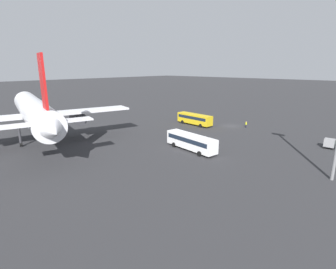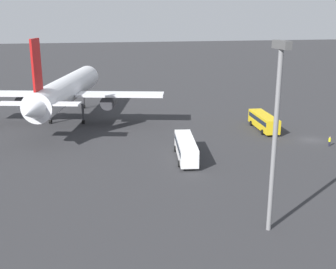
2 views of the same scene
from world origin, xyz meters
TOP-DOWN VIEW (x-y plane):
  - ground_plane at (0.00, 0.00)m, footprint 600.00×600.00m
  - airplane at (23.40, 43.78)m, footprint 47.79×40.86m
  - shuttle_bus_near at (8.73, 5.60)m, footprint 11.49×3.87m
  - shuttle_bus_far at (-5.07, 25.26)m, footprint 12.33×4.47m
  - worker_person at (-4.07, -1.01)m, footprint 0.38×0.38m
  - light_pole at (-29.43, 22.46)m, footprint 2.80×0.70m

SIDE VIEW (x-z plane):
  - ground_plane at x=0.00m, z-range 0.00..0.00m
  - worker_person at x=-4.07m, z-range 0.00..1.74m
  - shuttle_bus_near at x=8.73m, z-range 0.32..3.43m
  - shuttle_bus_far at x=-5.07m, z-range 0.32..3.51m
  - airplane at x=23.40m, z-range -2.28..16.19m
  - light_pole at x=-29.43m, z-range 2.06..21.90m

